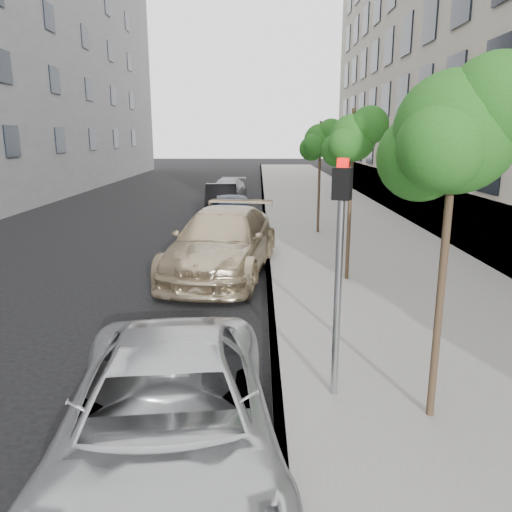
{
  "coord_description": "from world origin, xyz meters",
  "views": [
    {
      "loc": [
        0.9,
        -4.51,
        3.78
      ],
      "look_at": [
        0.85,
        4.88,
        1.5
      ],
      "focal_mm": 35.0,
      "sensor_mm": 36.0,
      "label": 1
    }
  ],
  "objects_px": {
    "minivan": "(169,418)",
    "suv": "(223,242)",
    "tree_mid": "(354,138)",
    "tree_near": "(458,132)",
    "sedan_blue": "(233,214)",
    "tree_far": "(321,141)",
    "sedan_black": "(221,199)",
    "sedan_rear": "(227,190)",
    "signal_pole": "(339,253)"
  },
  "relations": [
    {
      "from": "tree_near",
      "to": "tree_mid",
      "type": "height_order",
      "value": "tree_near"
    },
    {
      "from": "suv",
      "to": "tree_far",
      "type": "bearing_deg",
      "value": 67.07
    },
    {
      "from": "tree_far",
      "to": "minivan",
      "type": "relative_size",
      "value": 0.82
    },
    {
      "from": "tree_near",
      "to": "sedan_blue",
      "type": "distance_m",
      "value": 14.21
    },
    {
      "from": "minivan",
      "to": "sedan_black",
      "type": "bearing_deg",
      "value": 85.94
    },
    {
      "from": "sedan_blue",
      "to": "sedan_black",
      "type": "bearing_deg",
      "value": 91.16
    },
    {
      "from": "tree_far",
      "to": "signal_pole",
      "type": "distance_m",
      "value": 12.59
    },
    {
      "from": "tree_far",
      "to": "minivan",
      "type": "height_order",
      "value": "tree_far"
    },
    {
      "from": "tree_far",
      "to": "sedan_rear",
      "type": "xyz_separation_m",
      "value": [
        -4.17,
        10.5,
        -2.95
      ]
    },
    {
      "from": "tree_far",
      "to": "sedan_blue",
      "type": "relative_size",
      "value": 0.93
    },
    {
      "from": "minivan",
      "to": "sedan_black",
      "type": "distance_m",
      "value": 19.59
    },
    {
      "from": "sedan_blue",
      "to": "tree_mid",
      "type": "bearing_deg",
      "value": -72.78
    },
    {
      "from": "minivan",
      "to": "tree_far",
      "type": "bearing_deg",
      "value": 70.16
    },
    {
      "from": "tree_mid",
      "to": "signal_pole",
      "type": "xyz_separation_m",
      "value": [
        -1.23,
        -5.95,
        -1.48
      ]
    },
    {
      "from": "suv",
      "to": "minivan",
      "type": "bearing_deg",
      "value": -81.51
    },
    {
      "from": "suv",
      "to": "sedan_black",
      "type": "relative_size",
      "value": 1.4
    },
    {
      "from": "tree_far",
      "to": "sedan_rear",
      "type": "relative_size",
      "value": 0.96
    },
    {
      "from": "minivan",
      "to": "sedan_rear",
      "type": "xyz_separation_m",
      "value": [
        -0.84,
        24.55,
        -0.08
      ]
    },
    {
      "from": "tree_near",
      "to": "suv",
      "type": "bearing_deg",
      "value": 113.77
    },
    {
      "from": "suv",
      "to": "sedan_black",
      "type": "xyz_separation_m",
      "value": [
        -0.84,
        10.97,
        -0.17
      ]
    },
    {
      "from": "sedan_blue",
      "to": "sedan_rear",
      "type": "bearing_deg",
      "value": 86.52
    },
    {
      "from": "tree_mid",
      "to": "tree_far",
      "type": "distance_m",
      "value": 6.5
    },
    {
      "from": "signal_pole",
      "to": "sedan_rear",
      "type": "relative_size",
      "value": 0.76
    },
    {
      "from": "signal_pole",
      "to": "suv",
      "type": "height_order",
      "value": "signal_pole"
    },
    {
      "from": "signal_pole",
      "to": "tree_near",
      "type": "bearing_deg",
      "value": -2.41
    },
    {
      "from": "minivan",
      "to": "sedan_black",
      "type": "height_order",
      "value": "sedan_black"
    },
    {
      "from": "tree_mid",
      "to": "sedan_rear",
      "type": "relative_size",
      "value": 0.99
    },
    {
      "from": "tree_near",
      "to": "tree_mid",
      "type": "relative_size",
      "value": 1.05
    },
    {
      "from": "tree_mid",
      "to": "sedan_black",
      "type": "bearing_deg",
      "value": 109.12
    },
    {
      "from": "tree_far",
      "to": "sedan_black",
      "type": "relative_size",
      "value": 0.97
    },
    {
      "from": "sedan_rear",
      "to": "sedan_black",
      "type": "bearing_deg",
      "value": -81.68
    },
    {
      "from": "tree_far",
      "to": "minivan",
      "type": "bearing_deg",
      "value": -103.32
    },
    {
      "from": "sedan_blue",
      "to": "minivan",
      "type": "bearing_deg",
      "value": -98.29
    },
    {
      "from": "tree_mid",
      "to": "sedan_blue",
      "type": "distance_m",
      "value": 8.26
    },
    {
      "from": "sedan_black",
      "to": "tree_near",
      "type": "bearing_deg",
      "value": -81.68
    },
    {
      "from": "tree_near",
      "to": "tree_far",
      "type": "xyz_separation_m",
      "value": [
        -0.0,
        13.0,
        -0.23
      ]
    },
    {
      "from": "tree_near",
      "to": "tree_far",
      "type": "height_order",
      "value": "tree_near"
    },
    {
      "from": "signal_pole",
      "to": "sedan_black",
      "type": "xyz_separation_m",
      "value": [
        -2.93,
        17.97,
        -1.5
      ]
    },
    {
      "from": "minivan",
      "to": "sedan_blue",
      "type": "bearing_deg",
      "value": 83.48
    },
    {
      "from": "signal_pole",
      "to": "sedan_black",
      "type": "height_order",
      "value": "signal_pole"
    },
    {
      "from": "tree_mid",
      "to": "tree_near",
      "type": "bearing_deg",
      "value": -90.0
    },
    {
      "from": "tree_far",
      "to": "sedan_blue",
      "type": "height_order",
      "value": "tree_far"
    },
    {
      "from": "sedan_rear",
      "to": "tree_mid",
      "type": "bearing_deg",
      "value": -67.94
    },
    {
      "from": "sedan_blue",
      "to": "sedan_rear",
      "type": "distance_m",
      "value": 10.06
    },
    {
      "from": "tree_near",
      "to": "signal_pole",
      "type": "distance_m",
      "value": 2.08
    },
    {
      "from": "minivan",
      "to": "sedan_rear",
      "type": "distance_m",
      "value": 24.56
    },
    {
      "from": "minivan",
      "to": "suv",
      "type": "bearing_deg",
      "value": 83.48
    },
    {
      "from": "suv",
      "to": "sedan_blue",
      "type": "relative_size",
      "value": 1.35
    },
    {
      "from": "tree_far",
      "to": "tree_mid",
      "type": "bearing_deg",
      "value": -90.0
    },
    {
      "from": "tree_near",
      "to": "tree_mid",
      "type": "xyz_separation_m",
      "value": [
        -0.0,
        6.5,
        -0.11
      ]
    }
  ]
}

